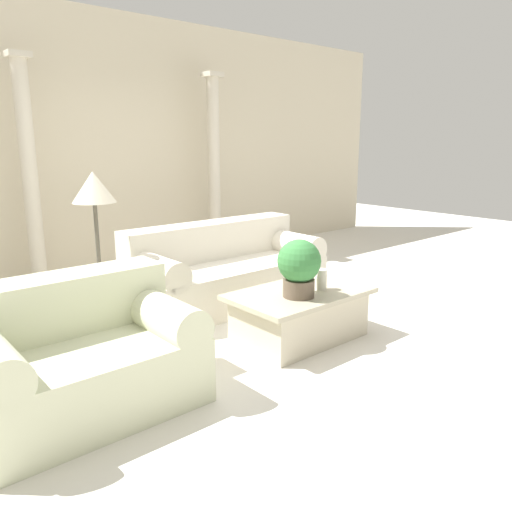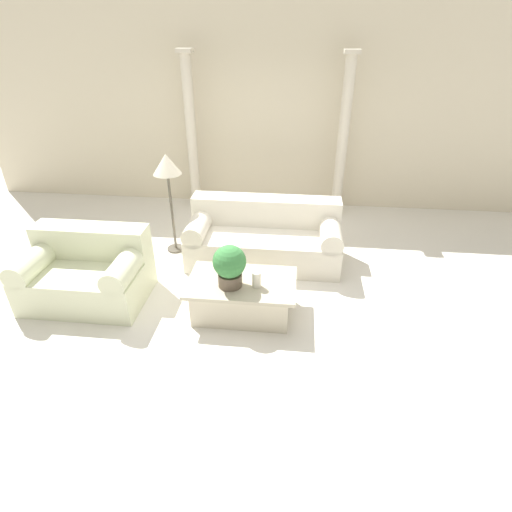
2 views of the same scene
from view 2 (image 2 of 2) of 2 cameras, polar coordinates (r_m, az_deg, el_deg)
name	(u,v)px [view 2 (image 2 of 2)]	position (r m, az deg, el deg)	size (l,w,h in m)	color
ground_plane	(240,285)	(5.04, -2.27, -4.13)	(16.00, 16.00, 0.00)	silver
wall_back	(262,111)	(7.01, 0.86, 20.02)	(10.00, 0.06, 3.20)	beige
sofa_long	(264,237)	(5.43, 1.19, 2.74)	(2.02, 0.90, 0.81)	beige
loveseat	(87,271)	(5.06, -22.95, -2.01)	(1.35, 0.90, 0.81)	beige
coffee_table	(242,296)	(4.47, -2.00, -5.79)	(1.18, 0.73, 0.42)	beige
potted_plant	(230,265)	(4.15, -3.80, -1.27)	(0.35, 0.35, 0.47)	brown
pillar_candle	(257,279)	(4.21, 0.07, -3.35)	(0.09, 0.09, 0.18)	silver
floor_lamp	(167,170)	(5.46, -12.57, 11.86)	(0.37, 0.37, 1.40)	#4C473D
column_left	(191,134)	(6.86, -9.22, 16.84)	(0.23, 0.23, 2.54)	beige
column_right	(343,138)	(6.67, 12.31, 16.16)	(0.23, 0.23, 2.54)	beige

